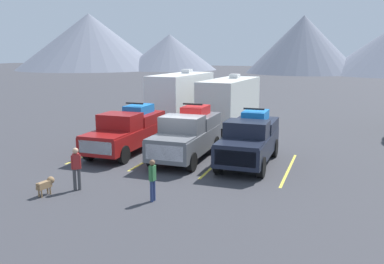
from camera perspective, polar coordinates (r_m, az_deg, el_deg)
The scene contains 14 objects.
ground_plane at distance 19.80m, azimuth -1.72°, elevation -4.34°, with size 240.00×240.00×0.00m, color #38383D.
pickup_truck_a at distance 22.08m, azimuth -8.86°, elevation 0.29°, with size 2.20×5.85×2.52m.
pickup_truck_b at distance 20.41m, azimuth -0.64°, elevation -0.32°, with size 2.21×5.41×2.67m.
pickup_truck_c at distance 19.70m, azimuth 7.96°, elevation -0.97°, with size 2.19×5.45×2.55m.
lot_stripe_a at distance 22.69m, azimuth -12.93°, elevation -2.58°, with size 0.12×5.50×0.01m, color gold.
lot_stripe_b at distance 21.10m, azimuth -5.23°, elevation -3.38°, with size 0.12×5.50×0.01m, color gold.
lot_stripe_c at distance 19.94m, azimuth 3.56°, elevation -4.22°, with size 0.12×5.50×0.01m, color gold.
lot_stripe_d at distance 19.31m, azimuth 13.19°, elevation -5.03°, with size 0.12×5.50×0.01m, color gold.
camper_trailer_a at distance 29.95m, azimuth -1.47°, elevation 5.02°, with size 2.79×8.07×3.92m.
camper_trailer_b at distance 28.89m, azimuth 5.23°, elevation 4.46°, with size 2.84×8.24×3.64m.
person_a at distance 14.78m, azimuth -5.47°, elevation -6.26°, with size 0.21×0.34×1.53m.
person_b at distance 16.45m, azimuth -15.68°, elevation -4.52°, with size 0.31×0.31×1.68m.
dog at distance 16.42m, azimuth -19.41°, elevation -6.73°, with size 0.34×0.85×0.65m.
mountain_ridge at distance 103.74m, azimuth 7.16°, elevation 11.74°, with size 151.28×39.78×15.07m.
Camera 1 is at (7.06, -17.71, 5.33)m, focal length 38.68 mm.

